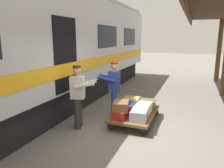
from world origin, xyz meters
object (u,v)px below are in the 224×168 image
Objects in this scene: suitcase_brown_leather at (121,106)px; porter_by_door at (78,95)px; suitcase_gray_aluminum at (139,115)px; porter_in_overalls at (113,88)px; suitcase_cream_canvas at (144,108)px; suitcase_tan_vintage at (132,102)px; suitcase_navy_fabric at (127,108)px; luggage_cart at (135,113)px; train_car at (22,50)px; suitcase_olive_duffel at (147,104)px; suitcase_red_plastic at (121,113)px.

suitcase_brown_leather is 1.17m from porter_by_door.
porter_in_overalls is at bearing -35.42° from suitcase_gray_aluminum.
suitcase_cream_canvas reaches higher than suitcase_tan_vintage.
suitcase_gray_aluminum reaches higher than suitcase_navy_fabric.
suitcase_tan_vintage is at bearing -46.03° from suitcase_cream_canvas.
train_car is at bearing 12.93° from luggage_cart.
luggage_cart is 0.60m from suitcase_gray_aluminum.
suitcase_tan_vintage is 0.98× the size of suitcase_brown_leather.
suitcase_gray_aluminum is 1.04m from suitcase_olive_duffel.
porter_by_door reaches higher than suitcase_tan_vintage.
suitcase_gray_aluminum is 1.15m from suitcase_tan_vintage.
suitcase_red_plastic is 1.17× the size of suitcase_brown_leather.
suitcase_gray_aluminum is at bearing 133.97° from suitcase_navy_fabric.
luggage_cart is at bearing -145.57° from porter_by_door.
suitcase_navy_fabric is at bearing 159.27° from porter_in_overalls.
suitcase_navy_fabric is at bearing -166.03° from train_car.
suitcase_tan_vintage reaches higher than suitcase_navy_fabric.
suitcase_brown_leather is at bearing 84.42° from suitcase_red_plastic.
porter_in_overalls reaches higher than suitcase_olive_duffel.
suitcase_red_plastic is at bearing -175.61° from train_car.
luggage_cart is 3.31× the size of suitcase_gray_aluminum.
porter_by_door reaches higher than suitcase_brown_leather.
suitcase_cream_canvas reaches higher than suitcase_olive_duffel.
train_car is 3.52m from suitcase_navy_fabric.
suitcase_navy_fabric is at bearing -90.00° from suitcase_red_plastic.
luggage_cart is 0.31m from suitcase_cream_canvas.
suitcase_gray_aluminum is (-3.51, -0.23, -1.62)m from train_car.
suitcase_olive_duffel is 0.50m from suitcase_tan_vintage.
suitcase_red_plastic is at bearing 64.25° from luggage_cart.
suitcase_gray_aluminum reaches higher than suitcase_olive_duffel.
suitcase_red_plastic is at bearing 46.03° from suitcase_cream_canvas.
suitcase_red_plastic is at bearing 90.00° from suitcase_navy_fabric.
suitcase_olive_duffel reaches higher than suitcase_red_plastic.
luggage_cart is at bearing -115.75° from suitcase_red_plastic.
porter_by_door reaches higher than suitcase_red_plastic.
suitcase_navy_fabric is at bearing -90.29° from suitcase_brown_leather.
porter_by_door is (1.33, 0.91, 0.67)m from luggage_cart.
suitcase_tan_vintage is (0.50, 0.00, 0.01)m from suitcase_olive_duffel.
suitcase_brown_leather is 0.32× the size of porter_in_overalls.
porter_in_overalls is (0.49, -0.18, 0.52)m from suitcase_navy_fabric.
suitcase_brown_leather is (0.50, 0.55, 0.19)m from suitcase_cream_canvas.
porter_in_overalls is (0.74, -0.18, 0.67)m from luggage_cart.
porter_by_door is at bearing 13.94° from suitcase_gray_aluminum.
luggage_cart is 1.11× the size of porter_in_overalls.
suitcase_navy_fabric is at bearing 0.00° from luggage_cart.
suitcase_tan_vintage is 0.31× the size of porter_by_door.
porter_in_overalls reaches higher than suitcase_tan_vintage.
suitcase_red_plastic is 0.37× the size of porter_by_door.
train_car is at bearing 3.76° from suitcase_gray_aluminum.
porter_by_door is (1.08, 0.39, 0.51)m from suitcase_red_plastic.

